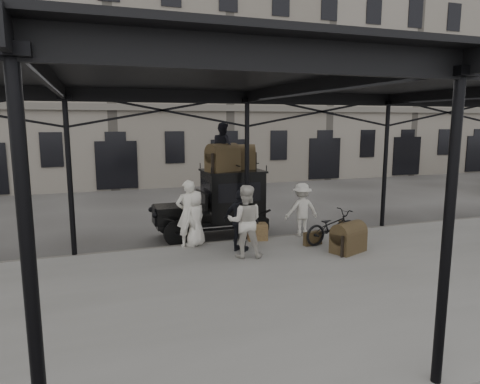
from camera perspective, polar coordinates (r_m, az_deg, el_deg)
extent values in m
plane|color=#383533|center=(11.61, 4.31, -9.44)|extent=(120.00, 120.00, 0.00)
cube|color=slate|center=(9.90, 8.99, -12.49)|extent=(28.00, 8.00, 0.15)
cylinder|color=black|center=(12.95, 0.93, 2.32)|extent=(0.14, 0.14, 4.30)
cylinder|color=black|center=(6.32, 25.87, -6.18)|extent=(0.14, 0.14, 4.30)
cube|color=black|center=(12.87, 0.96, 12.67)|extent=(22.00, 0.10, 0.45)
cube|color=black|center=(6.16, 27.47, 15.22)|extent=(22.00, 0.10, 0.45)
cube|color=black|center=(9.50, 8.84, 14.76)|extent=(22.50, 9.00, 0.08)
cube|color=silver|center=(9.50, 8.85, 15.18)|extent=(18.00, 7.00, 0.04)
cube|color=slate|center=(28.61, -10.44, 15.78)|extent=(64.00, 8.00, 14.00)
cylinder|color=black|center=(13.10, -8.41, -5.50)|extent=(0.80, 0.10, 0.80)
cylinder|color=black|center=(14.47, -9.46, -4.09)|extent=(0.80, 0.10, 0.80)
cylinder|color=black|center=(13.79, 2.31, -4.65)|extent=(0.80, 0.10, 0.80)
cylinder|color=black|center=(15.10, 0.32, -3.40)|extent=(0.80, 0.10, 0.80)
cube|color=black|center=(14.01, -3.93, -3.81)|extent=(3.60, 1.25, 0.12)
cube|color=black|center=(13.66, -9.42, -2.96)|extent=(0.90, 1.00, 0.55)
cube|color=black|center=(13.60, -11.38, -3.08)|extent=(0.06, 0.70, 0.55)
cube|color=black|center=(13.79, -6.16, -2.35)|extent=(0.70, 1.30, 0.10)
cube|color=black|center=(14.06, -1.01, -0.41)|extent=(1.80, 1.45, 1.55)
cube|color=black|center=(13.34, -0.05, -0.07)|extent=(1.40, 0.02, 0.60)
cube|color=black|center=(13.94, -1.02, 2.83)|extent=(1.90, 1.55, 0.06)
imported|color=silver|center=(12.42, -6.91, -2.85)|extent=(0.72, 0.48, 1.95)
imported|color=beige|center=(11.37, 0.68, -3.92)|extent=(1.13, 1.00, 1.95)
imported|color=silver|center=(12.50, -6.03, -3.51)|extent=(0.94, 0.91, 1.63)
imported|color=black|center=(11.89, 0.13, -3.84)|extent=(1.06, 0.99, 1.75)
imported|color=beige|center=(13.66, 8.23, -2.33)|extent=(1.12, 0.69, 1.68)
imported|color=black|center=(13.05, 12.12, -4.56)|extent=(1.97, 1.01, 0.99)
imported|color=black|center=(13.67, -2.30, 6.04)|extent=(0.79, 0.89, 1.53)
cube|color=olive|center=(13.19, 2.30, -5.30)|extent=(0.68, 0.56, 0.50)
cube|color=#3E301D|center=(13.99, 13.89, -4.82)|extent=(0.15, 0.60, 0.45)
cube|color=#3E301D|center=(12.82, 9.68, -6.10)|extent=(0.62, 0.26, 0.40)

